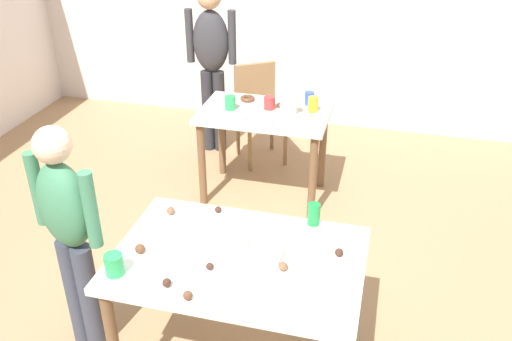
% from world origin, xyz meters
% --- Properties ---
extents(ground_plane, '(6.40, 6.40, 0.00)m').
position_xyz_m(ground_plane, '(0.00, 0.00, 0.00)').
color(ground_plane, '#9E7A56').
extents(dining_table_near, '(1.21, 0.80, 0.75)m').
position_xyz_m(dining_table_near, '(0.01, -0.18, 0.65)').
color(dining_table_near, white).
rests_on(dining_table_near, ground_plane).
extents(dining_table_far, '(1.00, 0.63, 0.75)m').
position_xyz_m(dining_table_far, '(-0.30, 1.60, 0.62)').
color(dining_table_far, silver).
rests_on(dining_table_far, ground_plane).
extents(chair_far_table, '(0.55, 0.55, 0.87)m').
position_xyz_m(chair_far_table, '(-0.51, 2.26, 0.50)').
color(chair_far_table, olive).
rests_on(chair_far_table, ground_plane).
extents(person_girl_near, '(0.45, 0.28, 1.36)m').
position_xyz_m(person_girl_near, '(-0.88, -0.23, 0.80)').
color(person_girl_near, '#383D4C').
rests_on(person_girl_near, ground_plane).
extents(person_adult_far, '(0.45, 0.23, 1.54)m').
position_xyz_m(person_adult_far, '(-0.96, 2.29, 0.93)').
color(person_adult_far, '#28282D').
rests_on(person_adult_far, ground_plane).
extents(mixing_bowl, '(0.16, 0.16, 0.08)m').
position_xyz_m(mixing_bowl, '(-0.04, -0.16, 0.79)').
color(mixing_bowl, white).
rests_on(mixing_bowl, dining_table_near).
extents(soda_can, '(0.07, 0.07, 0.12)m').
position_xyz_m(soda_can, '(0.31, 0.18, 0.81)').
color(soda_can, '#198438').
rests_on(soda_can, dining_table_near).
extents(fork_near, '(0.17, 0.02, 0.01)m').
position_xyz_m(fork_near, '(0.36, -0.07, 0.75)').
color(fork_near, silver).
rests_on(fork_near, dining_table_near).
extents(cup_near_0, '(0.09, 0.09, 0.11)m').
position_xyz_m(cup_near_0, '(0.18, -0.19, 0.80)').
color(cup_near_0, white).
rests_on(cup_near_0, dining_table_near).
extents(cup_near_1, '(0.09, 0.09, 0.11)m').
position_xyz_m(cup_near_1, '(-0.51, -0.45, 0.80)').
color(cup_near_1, green).
rests_on(cup_near_1, dining_table_near).
extents(cake_ball_0, '(0.04, 0.04, 0.04)m').
position_xyz_m(cake_ball_0, '(0.24, -0.23, 0.77)').
color(cake_ball_0, brown).
rests_on(cake_ball_0, dining_table_near).
extents(cake_ball_1, '(0.04, 0.04, 0.04)m').
position_xyz_m(cake_ball_1, '(0.48, -0.06, 0.77)').
color(cake_ball_1, '#3D2319').
rests_on(cake_ball_1, dining_table_near).
extents(cake_ball_2, '(0.04, 0.04, 0.04)m').
position_xyz_m(cake_ball_2, '(-0.10, -0.31, 0.77)').
color(cake_ball_2, '#3D2319').
rests_on(cake_ball_2, dining_table_near).
extents(cake_ball_3, '(0.04, 0.04, 0.04)m').
position_xyz_m(cake_ball_3, '(-0.21, 0.16, 0.77)').
color(cake_ball_3, '#3D2319').
rests_on(cake_ball_3, dining_table_near).
extents(cake_ball_4, '(0.04, 0.04, 0.04)m').
position_xyz_m(cake_ball_4, '(-0.12, -0.53, 0.77)').
color(cake_ball_4, brown).
rests_on(cake_ball_4, dining_table_near).
extents(cake_ball_5, '(0.04, 0.04, 0.04)m').
position_xyz_m(cake_ball_5, '(-0.45, 0.08, 0.77)').
color(cake_ball_5, brown).
rests_on(cake_ball_5, dining_table_near).
extents(cake_ball_6, '(0.05, 0.05, 0.05)m').
position_xyz_m(cake_ball_6, '(-0.47, -0.28, 0.77)').
color(cake_ball_6, brown).
rests_on(cake_ball_6, dining_table_near).
extents(cake_ball_7, '(0.04, 0.04, 0.04)m').
position_xyz_m(cake_ball_7, '(-0.25, -0.47, 0.77)').
color(cake_ball_7, '#3D2319').
rests_on(cake_ball_7, dining_table_near).
extents(pitcher_far, '(0.13, 0.13, 0.22)m').
position_xyz_m(pitcher_far, '(-0.10, 1.52, 0.86)').
color(pitcher_far, white).
rests_on(pitcher_far, dining_table_far).
extents(cup_far_0, '(0.09, 0.09, 0.11)m').
position_xyz_m(cup_far_0, '(-0.56, 1.56, 0.80)').
color(cup_far_0, green).
rests_on(cup_far_0, dining_table_far).
extents(cup_far_1, '(0.07, 0.07, 0.10)m').
position_xyz_m(cup_far_1, '(0.01, 1.81, 0.80)').
color(cup_far_1, '#3351B2').
rests_on(cup_far_1, dining_table_far).
extents(cup_far_2, '(0.08, 0.08, 0.12)m').
position_xyz_m(cup_far_2, '(0.06, 1.68, 0.81)').
color(cup_far_2, yellow).
rests_on(cup_far_2, dining_table_far).
extents(cup_far_3, '(0.09, 0.09, 0.10)m').
position_xyz_m(cup_far_3, '(-0.27, 1.65, 0.80)').
color(cup_far_3, red).
rests_on(cup_far_3, dining_table_far).
extents(donut_far_0, '(0.12, 0.12, 0.03)m').
position_xyz_m(donut_far_0, '(0.02, 1.53, 0.77)').
color(donut_far_0, white).
rests_on(donut_far_0, dining_table_far).
extents(donut_far_1, '(0.12, 0.12, 0.03)m').
position_xyz_m(donut_far_1, '(-0.23, 1.37, 0.77)').
color(donut_far_1, white).
rests_on(donut_far_1, dining_table_far).
extents(donut_far_2, '(0.12, 0.12, 0.03)m').
position_xyz_m(donut_far_2, '(-0.48, 1.77, 0.77)').
color(donut_far_2, brown).
rests_on(donut_far_2, dining_table_far).
extents(donut_far_3, '(0.10, 0.10, 0.03)m').
position_xyz_m(donut_far_3, '(-0.18, 1.71, 0.77)').
color(donut_far_3, brown).
rests_on(donut_far_3, dining_table_far).
extents(donut_far_4, '(0.13, 0.13, 0.04)m').
position_xyz_m(donut_far_4, '(-0.45, 1.41, 0.77)').
color(donut_far_4, white).
rests_on(donut_far_4, dining_table_far).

